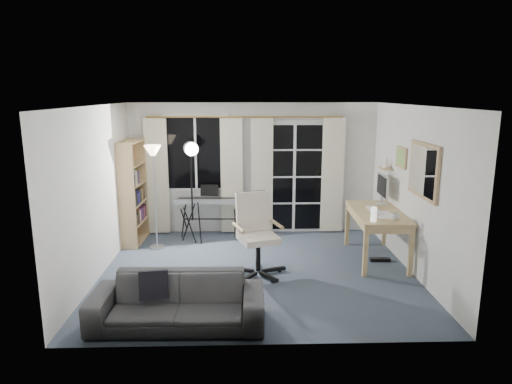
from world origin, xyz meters
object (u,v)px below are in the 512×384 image
(office_chair, at_px, (255,226))
(monitor, at_px, (383,187))
(mug, at_px, (395,216))
(sofa, at_px, (177,294))
(desk, at_px, (377,217))
(torchiere_lamp, at_px, (153,166))
(studio_light, at_px, (191,161))
(keyboard_piano, at_px, (209,201))
(bookshelf, at_px, (131,195))

(office_chair, bearing_deg, monitor, 5.24)
(monitor, relative_size, mug, 4.40)
(mug, height_order, sofa, mug)
(desk, distance_m, sofa, 3.47)
(office_chair, bearing_deg, mug, -19.30)
(torchiere_lamp, bearing_deg, office_chair, -33.90)
(monitor, bearing_deg, desk, -111.30)
(studio_light, bearing_deg, sofa, -102.99)
(keyboard_piano, xyz_separation_m, mug, (2.79, -1.75, 0.18))
(sofa, bearing_deg, office_chair, 60.37)
(keyboard_piano, relative_size, mug, 9.56)
(bookshelf, xyz_separation_m, office_chair, (2.09, -1.42, -0.15))
(bookshelf, bearing_deg, monitor, -4.56)
(monitor, height_order, sofa, monitor)
(bookshelf, relative_size, torchiere_lamp, 1.03)
(keyboard_piano, height_order, desk, keyboard_piano)
(office_chair, relative_size, monitor, 2.09)
(torchiere_lamp, bearing_deg, keyboard_piano, 35.76)
(mug, bearing_deg, keyboard_piano, 147.87)
(office_chair, distance_m, desk, 1.96)
(desk, bearing_deg, torchiere_lamp, 172.04)
(studio_light, bearing_deg, mug, -39.21)
(torchiere_lamp, bearing_deg, sofa, -74.95)
(bookshelf, bearing_deg, mug, -17.22)
(keyboard_piano, distance_m, sofa, 3.26)
(keyboard_piano, height_order, studio_light, studio_light)
(studio_light, bearing_deg, torchiere_lamp, -175.63)
(bookshelf, height_order, studio_light, bookshelf)
(torchiere_lamp, xyz_separation_m, keyboard_piano, (0.85, 0.61, -0.73))
(studio_light, height_order, office_chair, studio_light)
(bookshelf, bearing_deg, sofa, -65.92)
(torchiere_lamp, distance_m, monitor, 3.75)
(desk, bearing_deg, office_chair, -164.35)
(desk, height_order, mug, mug)
(bookshelf, distance_m, studio_light, 1.23)
(desk, xyz_separation_m, sofa, (-2.83, -2.00, -0.30))
(torchiere_lamp, bearing_deg, desk, -10.23)
(monitor, bearing_deg, keyboard_piano, 166.76)
(sofa, bearing_deg, desk, 36.35)
(sofa, bearing_deg, torchiere_lamp, 106.18)
(studio_light, relative_size, monitor, 3.23)
(bookshelf, distance_m, monitor, 4.24)
(mug, relative_size, sofa, 0.07)
(torchiere_lamp, bearing_deg, studio_light, 19.63)
(monitor, xyz_separation_m, mug, (-0.10, -0.95, -0.23))
(studio_light, bearing_deg, desk, -31.39)
(office_chair, bearing_deg, desk, -4.62)
(desk, height_order, monitor, monitor)
(office_chair, height_order, monitor, monitor)
(torchiere_lamp, relative_size, sofa, 0.90)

